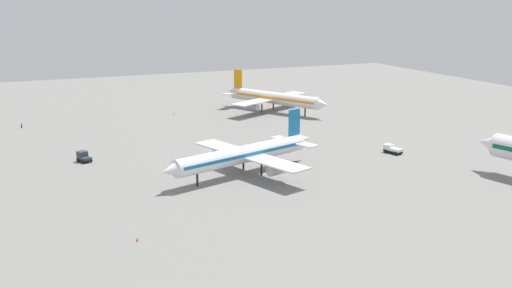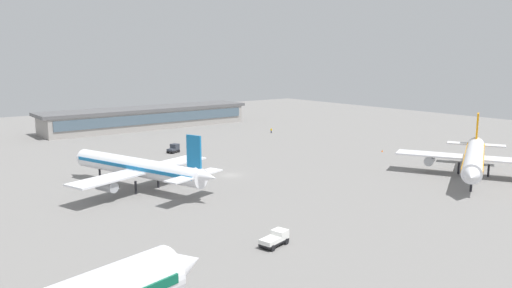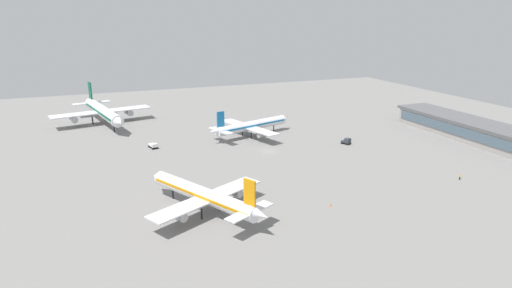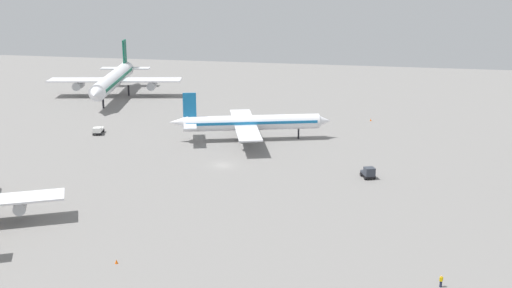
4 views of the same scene
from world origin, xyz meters
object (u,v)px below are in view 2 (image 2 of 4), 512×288
(pushback_tractor, at_px, (275,238))
(safety_cone_mid_apron, at_px, (382,151))
(airplane_taxiing, at_px, (474,157))
(baggage_tug, at_px, (174,148))
(airplane_at_gate, at_px, (139,167))
(ground_crew_worker, at_px, (271,131))

(pushback_tractor, relative_size, safety_cone_mid_apron, 7.87)
(airplane_taxiing, relative_size, baggage_tug, 9.99)
(airplane_at_gate, height_order, ground_crew_worker, airplane_at_gate)
(ground_crew_worker, height_order, safety_cone_mid_apron, ground_crew_worker)
(airplane_at_gate, distance_m, ground_crew_worker, 76.45)
(baggage_tug, relative_size, safety_cone_mid_apron, 6.15)
(airplane_taxiing, xyz_separation_m, pushback_tractor, (57.30, 3.46, -3.44))
(ground_crew_worker, bearing_deg, baggage_tug, -20.42)
(baggage_tug, height_order, ground_crew_worker, baggage_tug)
(airplane_at_gate, bearing_deg, airplane_taxiing, -137.66)
(ground_crew_worker, bearing_deg, airplane_at_gate, -3.49)
(airplane_taxiing, distance_m, safety_cone_mid_apron, 31.22)
(ground_crew_worker, bearing_deg, pushback_tractor, 16.17)
(airplane_taxiing, distance_m, ground_crew_worker, 74.20)
(airplane_at_gate, height_order, pushback_tractor, airplane_at_gate)
(safety_cone_mid_apron, bearing_deg, pushback_tractor, 26.93)
(safety_cone_mid_apron, bearing_deg, baggage_tug, -36.89)
(airplane_at_gate, bearing_deg, safety_cone_mid_apron, -111.45)
(airplane_at_gate, height_order, baggage_tug, airplane_at_gate)
(airplane_taxiing, bearing_deg, safety_cone_mid_apron, -132.49)
(baggage_tug, xyz_separation_m, safety_cone_mid_apron, (-44.52, 33.41, -0.86))
(airplane_at_gate, xyz_separation_m, safety_cone_mid_apron, (-67.58, 4.72, -3.98))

